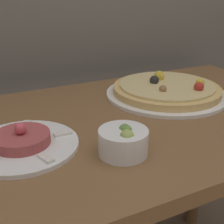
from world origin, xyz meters
TOP-DOWN VIEW (x-y plane):
  - dining_table at (0.00, 0.33)m, footprint 1.25×0.66m
  - pizza_plate at (0.23, 0.42)m, footprint 0.37×0.37m
  - tartare_plate at (-0.25, 0.29)m, footprint 0.24×0.24m
  - small_bowl at (-0.07, 0.17)m, footprint 0.10×0.10m

SIDE VIEW (x-z plane):
  - dining_table at x=0.00m, z-range 0.27..1.04m
  - tartare_plate at x=-0.25m, z-range 0.76..0.82m
  - pizza_plate at x=0.23m, z-range 0.76..0.83m
  - small_bowl at x=-0.07m, z-range 0.77..0.84m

